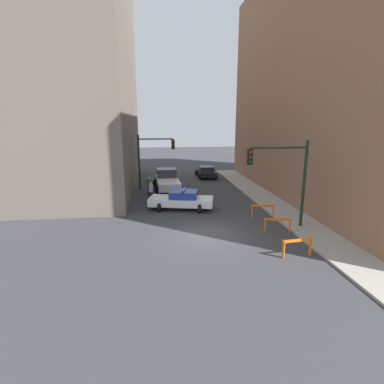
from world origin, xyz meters
name	(u,v)px	position (x,y,z in m)	size (l,w,h in m)	color
ground_plane	(207,234)	(0.00, 0.00, 0.00)	(120.00, 120.00, 0.00)	#38383D
sidewalk_right	(308,229)	(6.20, 0.00, 0.06)	(2.40, 44.00, 0.12)	#9E998E
building_corner_left	(49,52)	(-12.00, 14.00, 12.45)	(14.00, 20.00, 24.89)	#6B6056
building_right	(353,80)	(13.40, 8.00, 9.71)	(12.00, 28.00, 19.42)	#93664C
traffic_light_near	(286,171)	(4.73, 0.42, 3.53)	(3.64, 0.35, 5.20)	black
traffic_light_far	(151,154)	(-3.30, 12.09, 3.40)	(3.44, 0.35, 5.20)	black
police_car	(182,200)	(-1.01, 5.31, 0.72)	(4.99, 3.00, 1.52)	white
white_truck	(167,180)	(-1.81, 12.02, 0.91)	(2.81, 5.49, 1.90)	silver
parked_car_near	(206,172)	(2.97, 17.96, 0.67)	(2.30, 4.32, 1.31)	black
pedestrian_crossing	(151,191)	(-3.31, 7.69, 0.86)	(0.46, 0.46, 1.66)	#382D23
pedestrian_corner	(149,186)	(-3.46, 9.89, 0.86)	(0.51, 0.51, 1.66)	#382D23
barrier_front	(297,245)	(3.81, -3.42, 0.62)	(1.60, 0.31, 0.90)	orange
barrier_mid	(277,223)	(4.11, -0.27, 0.62)	(1.58, 0.43, 0.90)	orange
barrier_back	(263,209)	(4.27, 2.62, 0.62)	(1.59, 0.38, 0.90)	orange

